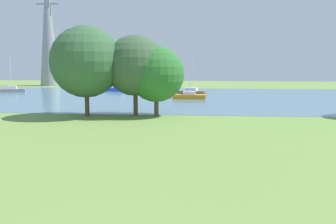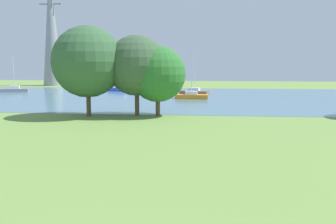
{
  "view_description": "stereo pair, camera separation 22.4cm",
  "coord_description": "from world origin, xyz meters",
  "px_view_note": "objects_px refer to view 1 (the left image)",
  "views": [
    {
      "loc": [
        2.93,
        -7.54,
        5.27
      ],
      "look_at": [
        0.81,
        15.19,
        2.27
      ],
      "focal_mm": 40.22,
      "sensor_mm": 36.0,
      "label": 1
    },
    {
      "loc": [
        3.16,
        -7.52,
        5.27
      ],
      "look_at": [
        0.81,
        15.19,
        2.27
      ],
      "focal_mm": 40.22,
      "sensor_mm": 36.0,
      "label": 2
    }
  ],
  "objects_px": {
    "sailboat_orange": "(189,96)",
    "tree_east_far": "(135,66)",
    "sailboat_brown": "(192,92)",
    "tree_mid_shore": "(86,62)",
    "electricity_pylon": "(48,27)",
    "tree_west_near": "(156,74)",
    "sailboat_gray": "(11,90)",
    "sailboat_blue": "(118,89)"
  },
  "relations": [
    {
      "from": "sailboat_orange",
      "to": "tree_east_far",
      "type": "relative_size",
      "value": 0.91
    },
    {
      "from": "tree_east_far",
      "to": "electricity_pylon",
      "type": "relative_size",
      "value": 0.3
    },
    {
      "from": "sailboat_brown",
      "to": "electricity_pylon",
      "type": "bearing_deg",
      "value": 147.38
    },
    {
      "from": "sailboat_gray",
      "to": "sailboat_blue",
      "type": "xyz_separation_m",
      "value": [
        18.77,
        3.89,
        -0.01
      ]
    },
    {
      "from": "sailboat_blue",
      "to": "tree_west_near",
      "type": "distance_m",
      "value": 33.6
    },
    {
      "from": "sailboat_gray",
      "to": "sailboat_blue",
      "type": "relative_size",
      "value": 1.19
    },
    {
      "from": "sailboat_orange",
      "to": "tree_west_near",
      "type": "distance_m",
      "value": 18.69
    },
    {
      "from": "tree_mid_shore",
      "to": "tree_east_far",
      "type": "height_order",
      "value": "tree_mid_shore"
    },
    {
      "from": "sailboat_brown",
      "to": "tree_east_far",
      "type": "xyz_separation_m",
      "value": [
        -4.86,
        -25.96,
        4.52
      ]
    },
    {
      "from": "sailboat_brown",
      "to": "tree_east_far",
      "type": "relative_size",
      "value": 0.91
    },
    {
      "from": "sailboat_orange",
      "to": "sailboat_blue",
      "type": "height_order",
      "value": "sailboat_orange"
    },
    {
      "from": "electricity_pylon",
      "to": "tree_mid_shore",
      "type": "bearing_deg",
      "value": -63.68
    },
    {
      "from": "sailboat_gray",
      "to": "electricity_pylon",
      "type": "relative_size",
      "value": 0.24
    },
    {
      "from": "sailboat_orange",
      "to": "tree_west_near",
      "type": "relative_size",
      "value": 1.04
    },
    {
      "from": "tree_mid_shore",
      "to": "electricity_pylon",
      "type": "distance_m",
      "value": 54.54
    },
    {
      "from": "sailboat_brown",
      "to": "electricity_pylon",
      "type": "relative_size",
      "value": 0.27
    },
    {
      "from": "electricity_pylon",
      "to": "tree_east_far",
      "type": "bearing_deg",
      "value": -58.88
    },
    {
      "from": "sailboat_brown",
      "to": "tree_west_near",
      "type": "height_order",
      "value": "sailboat_brown"
    },
    {
      "from": "sailboat_brown",
      "to": "tree_mid_shore",
      "type": "height_order",
      "value": "tree_mid_shore"
    },
    {
      "from": "tree_west_near",
      "to": "sailboat_orange",
      "type": "bearing_deg",
      "value": 81.81
    },
    {
      "from": "sailboat_orange",
      "to": "tree_west_near",
      "type": "bearing_deg",
      "value": -98.19
    },
    {
      "from": "tree_mid_shore",
      "to": "tree_west_near",
      "type": "height_order",
      "value": "tree_mid_shore"
    },
    {
      "from": "sailboat_gray",
      "to": "sailboat_brown",
      "type": "bearing_deg",
      "value": -2.93
    },
    {
      "from": "sailboat_blue",
      "to": "sailboat_orange",
      "type": "bearing_deg",
      "value": -44.48
    },
    {
      "from": "sailboat_blue",
      "to": "tree_mid_shore",
      "type": "bearing_deg",
      "value": -82.59
    },
    {
      "from": "sailboat_brown",
      "to": "sailboat_orange",
      "type": "height_order",
      "value": "sailboat_brown"
    },
    {
      "from": "tree_east_far",
      "to": "electricity_pylon",
      "type": "distance_m",
      "value": 55.99
    },
    {
      "from": "sailboat_brown",
      "to": "tree_mid_shore",
      "type": "bearing_deg",
      "value": -109.53
    },
    {
      "from": "sailboat_orange",
      "to": "tree_mid_shore",
      "type": "height_order",
      "value": "tree_mid_shore"
    },
    {
      "from": "sailboat_orange",
      "to": "tree_mid_shore",
      "type": "relative_size",
      "value": 0.82
    },
    {
      "from": "sailboat_brown",
      "to": "sailboat_gray",
      "type": "relative_size",
      "value": 1.13
    },
    {
      "from": "sailboat_brown",
      "to": "tree_west_near",
      "type": "xyz_separation_m",
      "value": [
        -2.75,
        -25.96,
        3.7
      ]
    },
    {
      "from": "sailboat_orange",
      "to": "tree_west_near",
      "type": "height_order",
      "value": "sailboat_orange"
    },
    {
      "from": "sailboat_gray",
      "to": "tree_west_near",
      "type": "bearing_deg",
      "value": -42.84
    },
    {
      "from": "sailboat_brown",
      "to": "sailboat_gray",
      "type": "bearing_deg",
      "value": 177.07
    },
    {
      "from": "sailboat_orange",
      "to": "tree_mid_shore",
      "type": "bearing_deg",
      "value": -116.22
    },
    {
      "from": "tree_west_near",
      "to": "sailboat_blue",
      "type": "bearing_deg",
      "value": 109.27
    },
    {
      "from": "sailboat_brown",
      "to": "electricity_pylon",
      "type": "xyz_separation_m",
      "value": [
        -33.47,
        21.42,
        12.97
      ]
    },
    {
      "from": "sailboat_gray",
      "to": "sailboat_blue",
      "type": "distance_m",
      "value": 19.17
    },
    {
      "from": "tree_east_far",
      "to": "tree_west_near",
      "type": "relative_size",
      "value": 1.15
    },
    {
      "from": "sailboat_orange",
      "to": "sailboat_gray",
      "type": "height_order",
      "value": "sailboat_orange"
    },
    {
      "from": "sailboat_brown",
      "to": "sailboat_gray",
      "type": "xyz_separation_m",
      "value": [
        -32.54,
        1.67,
        -0.01
      ]
    }
  ]
}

